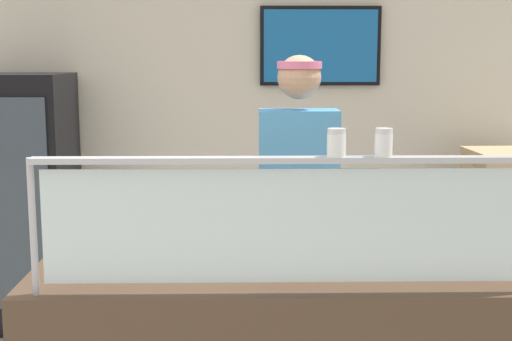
{
  "coord_description": "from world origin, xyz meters",
  "views": [
    {
      "loc": [
        0.81,
        -2.31,
        1.76
      ],
      "look_at": [
        0.86,
        0.43,
        1.32
      ],
      "focal_mm": 50.46,
      "sensor_mm": 36.0,
      "label": 1
    }
  ],
  "objects_px": {
    "pizza_tray": "(294,257)",
    "pepper_flake_shaker": "(384,144)",
    "worker_figure": "(299,211)",
    "pizza_box_stack": "(506,167)",
    "parmesan_shaker": "(336,144)",
    "pizza_server": "(295,253)",
    "drink_fridge": "(19,200)"
  },
  "relations": [
    {
      "from": "worker_figure",
      "to": "parmesan_shaker",
      "type": "bearing_deg",
      "value": -88.03
    },
    {
      "from": "pepper_flake_shaker",
      "to": "pizza_box_stack",
      "type": "height_order",
      "value": "pepper_flake_shaker"
    },
    {
      "from": "pepper_flake_shaker",
      "to": "worker_figure",
      "type": "distance_m",
      "value": 1.18
    },
    {
      "from": "pizza_tray",
      "to": "pizza_box_stack",
      "type": "distance_m",
      "value": 2.4
    },
    {
      "from": "pepper_flake_shaker",
      "to": "pizza_box_stack",
      "type": "distance_m",
      "value": 2.59
    },
    {
      "from": "pizza_server",
      "to": "pizza_box_stack",
      "type": "relative_size",
      "value": 0.55
    },
    {
      "from": "pizza_server",
      "to": "worker_figure",
      "type": "bearing_deg",
      "value": 95.83
    },
    {
      "from": "drink_fridge",
      "to": "pepper_flake_shaker",
      "type": "bearing_deg",
      "value": -49.56
    },
    {
      "from": "pepper_flake_shaker",
      "to": "drink_fridge",
      "type": "xyz_separation_m",
      "value": [
        -1.94,
        2.27,
        -0.64
      ]
    },
    {
      "from": "pizza_tray",
      "to": "drink_fridge",
      "type": "distance_m",
      "value": 2.53
    },
    {
      "from": "pizza_tray",
      "to": "pepper_flake_shaker",
      "type": "relative_size",
      "value": 5.24
    },
    {
      "from": "pizza_box_stack",
      "to": "drink_fridge",
      "type": "bearing_deg",
      "value": 179.22
    },
    {
      "from": "parmesan_shaker",
      "to": "worker_figure",
      "type": "xyz_separation_m",
      "value": [
        -0.04,
        1.07,
        -0.46
      ]
    },
    {
      "from": "parmesan_shaker",
      "to": "worker_figure",
      "type": "height_order",
      "value": "worker_figure"
    },
    {
      "from": "pizza_server",
      "to": "pepper_flake_shaker",
      "type": "relative_size",
      "value": 2.92
    },
    {
      "from": "drink_fridge",
      "to": "pizza_server",
      "type": "bearing_deg",
      "value": -48.84
    },
    {
      "from": "parmesan_shaker",
      "to": "pepper_flake_shaker",
      "type": "xyz_separation_m",
      "value": [
        0.16,
        0.0,
        0.0
      ]
    },
    {
      "from": "pepper_flake_shaker",
      "to": "pizza_box_stack",
      "type": "bearing_deg",
      "value": 60.64
    },
    {
      "from": "worker_figure",
      "to": "pizza_box_stack",
      "type": "xyz_separation_m",
      "value": [
        1.45,
        1.16,
        0.03
      ]
    },
    {
      "from": "pizza_server",
      "to": "pizza_box_stack",
      "type": "xyz_separation_m",
      "value": [
        1.52,
        1.87,
        0.05
      ]
    },
    {
      "from": "worker_figure",
      "to": "pizza_box_stack",
      "type": "height_order",
      "value": "worker_figure"
    },
    {
      "from": "pizza_server",
      "to": "pizza_box_stack",
      "type": "distance_m",
      "value": 2.41
    },
    {
      "from": "pepper_flake_shaker",
      "to": "pizza_box_stack",
      "type": "relative_size",
      "value": 0.19
    },
    {
      "from": "pepper_flake_shaker",
      "to": "drink_fridge",
      "type": "height_order",
      "value": "drink_fridge"
    },
    {
      "from": "pizza_server",
      "to": "drink_fridge",
      "type": "height_order",
      "value": "drink_fridge"
    },
    {
      "from": "pizza_tray",
      "to": "pizza_server",
      "type": "xyz_separation_m",
      "value": [
        0.0,
        -0.02,
        0.02
      ]
    },
    {
      "from": "drink_fridge",
      "to": "pizza_tray",
      "type": "bearing_deg",
      "value": -48.62
    },
    {
      "from": "pizza_tray",
      "to": "pepper_flake_shaker",
      "type": "distance_m",
      "value": 0.68
    },
    {
      "from": "pizza_tray",
      "to": "parmesan_shaker",
      "type": "distance_m",
      "value": 0.64
    },
    {
      "from": "pizza_tray",
      "to": "pizza_box_stack",
      "type": "xyz_separation_m",
      "value": [
        1.52,
        1.85,
        0.07
      ]
    },
    {
      "from": "pizza_tray",
      "to": "pepper_flake_shaker",
      "type": "xyz_separation_m",
      "value": [
        0.27,
        -0.38,
        0.5
      ]
    },
    {
      "from": "pepper_flake_shaker",
      "to": "drink_fridge",
      "type": "relative_size",
      "value": 0.06
    }
  ]
}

